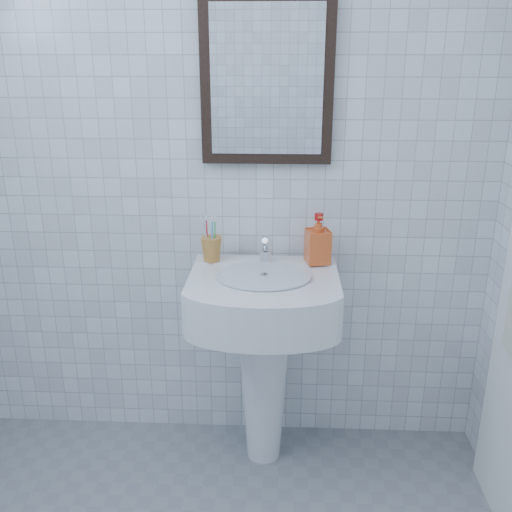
{
  "coord_description": "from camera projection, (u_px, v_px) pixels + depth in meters",
  "views": [
    {
      "loc": [
        0.25,
        -1.04,
        1.64
      ],
      "look_at": [
        0.15,
        0.86,
        0.97
      ],
      "focal_mm": 40.0,
      "sensor_mm": 36.0,
      "label": 1
    }
  ],
  "objects": [
    {
      "name": "wall_back",
      "position": [
        221.0,
        159.0,
        2.25
      ],
      "size": [
        2.2,
        0.02,
        2.5
      ],
      "primitive_type": "cube",
      "color": "silver",
      "rests_on": "ground"
    },
    {
      "name": "washbasin",
      "position": [
        264.0,
        336.0,
        2.27
      ],
      "size": [
        0.56,
        0.41,
        0.87
      ],
      "color": "white",
      "rests_on": "ground"
    },
    {
      "name": "faucet",
      "position": [
        265.0,
        251.0,
        2.26
      ],
      "size": [
        0.05,
        0.1,
        0.12
      ],
      "color": "silver",
      "rests_on": "washbasin"
    },
    {
      "name": "toothbrush_cup",
      "position": [
        212.0,
        249.0,
        2.27
      ],
      "size": [
        0.11,
        0.11,
        0.1
      ],
      "primitive_type": null,
      "rotation": [
        0.0,
        0.0,
        0.4
      ],
      "color": "#C47E34",
      "rests_on": "washbasin"
    },
    {
      "name": "soap_dispenser",
      "position": [
        318.0,
        239.0,
        2.23
      ],
      "size": [
        0.11,
        0.11,
        0.2
      ],
      "primitive_type": "imported",
      "rotation": [
        0.0,
        0.0,
        0.22
      ],
      "color": "red",
      "rests_on": "washbasin"
    },
    {
      "name": "wall_mirror",
      "position": [
        267.0,
        81.0,
        2.13
      ],
      "size": [
        0.5,
        0.04,
        0.62
      ],
      "color": "black",
      "rests_on": "wall_back"
    }
  ]
}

